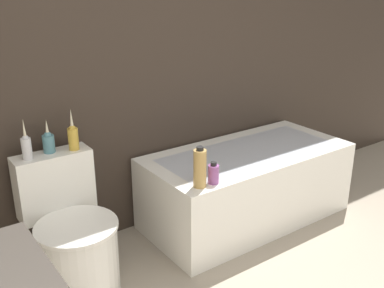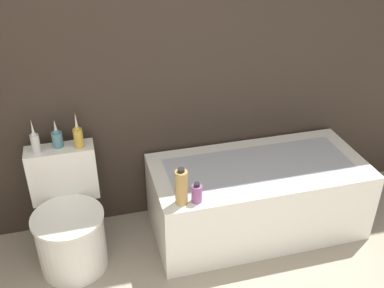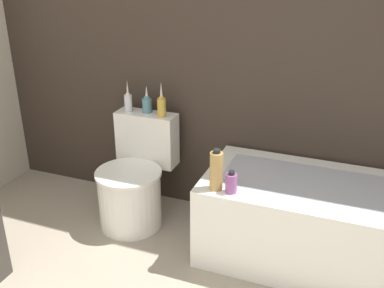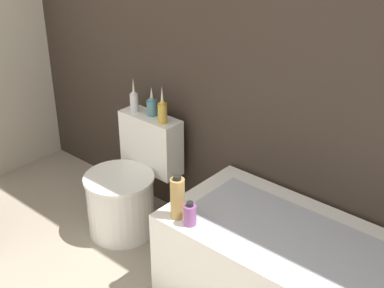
{
  "view_description": "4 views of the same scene",
  "coord_description": "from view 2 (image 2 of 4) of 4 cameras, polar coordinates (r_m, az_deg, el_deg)",
  "views": [
    {
      "loc": [
        -1.11,
        -0.29,
        1.61
      ],
      "look_at": [
        0.23,
        1.59,
        0.75
      ],
      "focal_mm": 42.0,
      "sensor_mm": 36.0,
      "label": 1
    },
    {
      "loc": [
        -0.23,
        -0.49,
        2.13
      ],
      "look_at": [
        0.35,
        1.68,
        0.81
      ],
      "focal_mm": 42.0,
      "sensor_mm": 36.0,
      "label": 2
    },
    {
      "loc": [
        0.91,
        -0.55,
        1.74
      ],
      "look_at": [
        0.08,
        1.59,
        0.73
      ],
      "focal_mm": 42.0,
      "sensor_mm": 36.0,
      "label": 3
    },
    {
      "loc": [
        1.76,
        -0.1,
        2.07
      ],
      "look_at": [
        0.33,
        1.54,
        0.95
      ],
      "focal_mm": 50.0,
      "sensor_mm": 36.0,
      "label": 4
    }
  ],
  "objects": [
    {
      "name": "vase_silver",
      "position": [
        2.87,
        -16.77,
        0.81
      ],
      "size": [
        0.06,
        0.06,
        0.19
      ],
      "color": "teal",
      "rests_on": "toilet"
    },
    {
      "name": "bathtub",
      "position": [
        3.13,
        8.24,
        -6.56
      ],
      "size": [
        1.42,
        0.68,
        0.51
      ],
      "color": "white",
      "rests_on": "ground"
    },
    {
      "name": "wall_back_tiled",
      "position": [
        2.8,
        -9.75,
        12.8
      ],
      "size": [
        6.4,
        0.06,
        2.6
      ],
      "color": "#332821",
      "rests_on": "ground_plane"
    },
    {
      "name": "shampoo_bottle_short",
      "position": [
        2.61,
        0.62,
        -6.27
      ],
      "size": [
        0.06,
        0.06,
        0.13
      ],
      "color": "#8C4C8C",
      "rests_on": "bathtub"
    },
    {
      "name": "vase_bronze",
      "position": [
        2.82,
        -14.27,
        1.04
      ],
      "size": [
        0.06,
        0.06,
        0.24
      ],
      "color": "gold",
      "rests_on": "toilet"
    },
    {
      "name": "shampoo_bottle_tall",
      "position": [
        2.57,
        -1.36,
        -5.49
      ],
      "size": [
        0.07,
        0.07,
        0.24
      ],
      "color": "tan",
      "rests_on": "bathtub"
    },
    {
      "name": "vase_gold",
      "position": [
        2.85,
        -19.31,
        0.35
      ],
      "size": [
        0.05,
        0.05,
        0.22
      ],
      "color": "silver",
      "rests_on": "toilet"
    },
    {
      "name": "toilet",
      "position": [
        2.94,
        -15.32,
        -9.65
      ],
      "size": [
        0.44,
        0.58,
        0.71
      ],
      "color": "white",
      "rests_on": "ground"
    }
  ]
}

